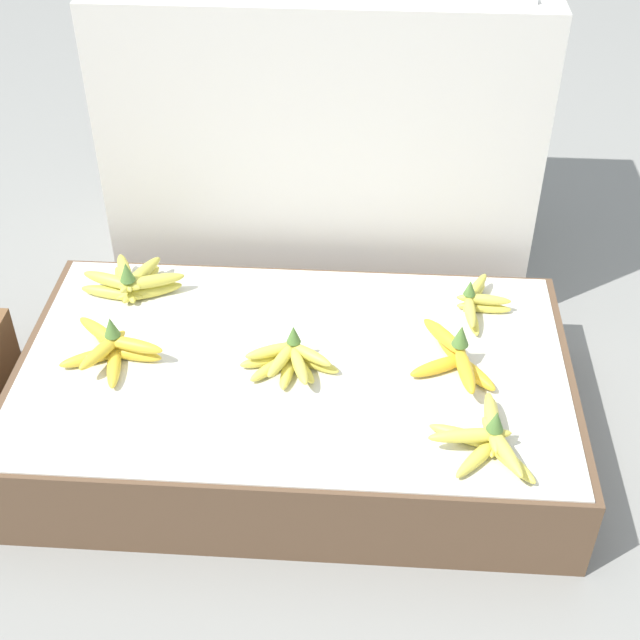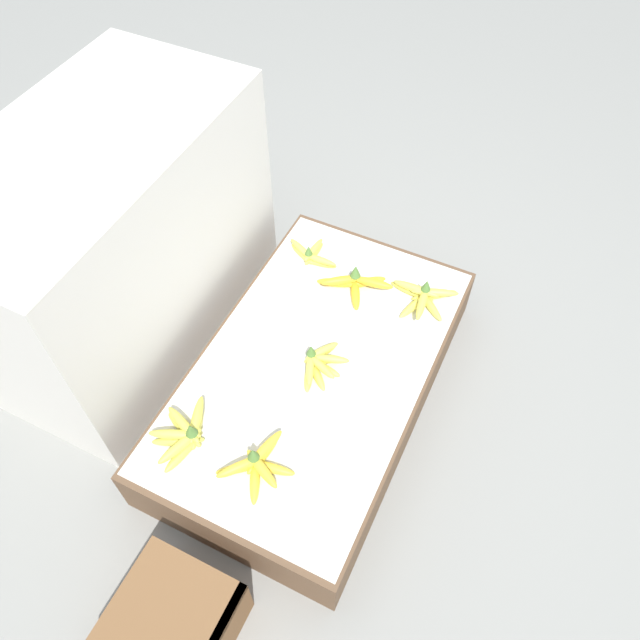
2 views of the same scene
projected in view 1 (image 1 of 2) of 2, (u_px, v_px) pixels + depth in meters
The scene contains 9 objects.
ground_plane at pixel (295, 432), 2.12m from camera, with size 10.00×10.00×0.00m, color gray.
display_platform at pixel (295, 399), 2.05m from camera, with size 1.24×0.73×0.22m.
back_vendor_table at pixel (325, 124), 2.45m from camera, with size 1.11×0.60×0.85m.
banana_bunch_front_midright at pixel (488, 439), 1.76m from camera, with size 0.22×0.25×0.10m.
banana_bunch_middle_left at pixel (111, 348), 1.98m from camera, with size 0.24×0.22×0.11m.
banana_bunch_middle_midleft at pixel (289, 360), 1.95m from camera, with size 0.23×0.15×0.10m.
banana_bunch_middle_midright at pixel (454, 355), 1.95m from camera, with size 0.20×0.28×0.11m.
banana_bunch_back_left at pixel (132, 282), 2.17m from camera, with size 0.26×0.17×0.11m.
banana_bunch_back_midright at pixel (476, 302), 2.11m from camera, with size 0.13×0.22×0.09m.
Camera 1 is at (0.16, -1.48, 1.54)m, focal length 50.00 mm.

